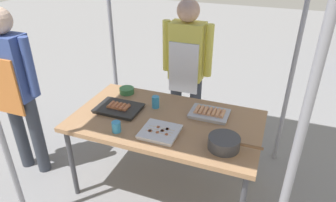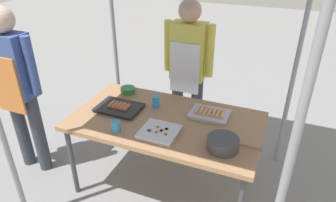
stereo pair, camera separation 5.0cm
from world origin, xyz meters
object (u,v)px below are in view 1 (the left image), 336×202
object	(u,v)px
drink_cup_near_edge	(116,127)
drink_cup_by_wok	(156,102)
tray_pork_links	(119,108)
tray_grilled_sausages	(209,113)
tray_meat_skewers	(160,132)
stall_table	(166,124)
cooking_wok	(224,142)
vendor_woman	(187,65)
condiment_bowl	(127,91)
customer_nearby	(14,83)

from	to	relation	value
drink_cup_near_edge	drink_cup_by_wok	xyz separation A→B (m)	(0.14, 0.47, 0.01)
tray_pork_links	drink_cup_near_edge	xyz separation A→B (m)	(0.15, -0.31, 0.02)
tray_grilled_sausages	drink_cup_by_wok	xyz separation A→B (m)	(-0.49, -0.03, 0.03)
tray_meat_skewers	tray_pork_links	bearing A→B (deg)	156.31
stall_table	tray_grilled_sausages	xyz separation A→B (m)	(0.33, 0.19, 0.08)
tray_meat_skewers	drink_cup_by_wok	xyz separation A→B (m)	(-0.19, 0.37, 0.04)
stall_table	cooking_wok	size ratio (longest dim) A/B	4.07
tray_grilled_sausages	vendor_woman	bearing A→B (deg)	125.47
tray_grilled_sausages	tray_meat_skewers	size ratio (longest dim) A/B	1.14
tray_grilled_sausages	cooking_wok	xyz separation A→B (m)	(0.21, -0.41, 0.03)
stall_table	drink_cup_near_edge	world-z (taller)	drink_cup_near_edge
cooking_wok	stall_table	bearing A→B (deg)	157.78
stall_table	drink_cup_near_edge	distance (m)	0.44
drink_cup_near_edge	tray_pork_links	bearing A→B (deg)	116.26
tray_grilled_sausages	cooking_wok	world-z (taller)	cooking_wok
condiment_bowl	tray_pork_links	bearing A→B (deg)	-74.67
drink_cup_by_wok	tray_pork_links	bearing A→B (deg)	-150.79
tray_grilled_sausages	drink_cup_near_edge	bearing A→B (deg)	-141.35
drink_cup_by_wok	drink_cup_near_edge	bearing A→B (deg)	-106.50
tray_meat_skewers	tray_pork_links	xyz separation A→B (m)	(-0.48, 0.21, 0.00)
tray_meat_skewers	customer_nearby	bearing A→B (deg)	-179.38
cooking_wok	drink_cup_by_wok	world-z (taller)	drink_cup_by_wok
condiment_bowl	drink_cup_near_edge	distance (m)	0.67
tray_grilled_sausages	cooking_wok	size ratio (longest dim) A/B	0.85
tray_meat_skewers	vendor_woman	bearing A→B (deg)	95.59
stall_table	tray_meat_skewers	xyz separation A→B (m)	(0.04, -0.22, 0.07)
tray_meat_skewers	cooking_wok	distance (m)	0.51
vendor_woman	customer_nearby	world-z (taller)	customer_nearby
tray_grilled_sausages	tray_meat_skewers	world-z (taller)	tray_grilled_sausages
drink_cup_near_edge	vendor_woman	xyz separation A→B (m)	(0.24, 1.05, 0.16)
tray_meat_skewers	drink_cup_near_edge	distance (m)	0.35
tray_pork_links	drink_cup_near_edge	bearing A→B (deg)	-63.74
tray_pork_links	condiment_bowl	xyz separation A→B (m)	(-0.09, 0.32, 0.01)
tray_pork_links	customer_nearby	xyz separation A→B (m)	(-0.91, -0.23, 0.20)
tray_meat_skewers	condiment_bowl	size ratio (longest dim) A/B	2.03
customer_nearby	drink_cup_by_wok	bearing A→B (deg)	17.94
cooking_wok	vendor_woman	distance (m)	1.14
tray_meat_skewers	drink_cup_by_wok	distance (m)	0.42
tray_grilled_sausages	customer_nearby	bearing A→B (deg)	-165.94
cooking_wok	customer_nearby	world-z (taller)	customer_nearby
tray_meat_skewers	drink_cup_near_edge	size ratio (longest dim) A/B	3.29
tray_grilled_sausages	drink_cup_by_wok	distance (m)	0.49
vendor_woman	condiment_bowl	bearing A→B (deg)	41.06
condiment_bowl	tray_grilled_sausages	bearing A→B (deg)	-8.33
stall_table	tray_pork_links	size ratio (longest dim) A/B	4.10
condiment_bowl	vendor_woman	size ratio (longest dim) A/B	0.09
stall_table	vendor_woman	xyz separation A→B (m)	(-0.06, 0.74, 0.26)
tray_meat_skewers	customer_nearby	size ratio (longest dim) A/B	0.18
condiment_bowl	drink_cup_by_wok	world-z (taller)	drink_cup_by_wok
tray_meat_skewers	drink_cup_by_wok	bearing A→B (deg)	117.49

